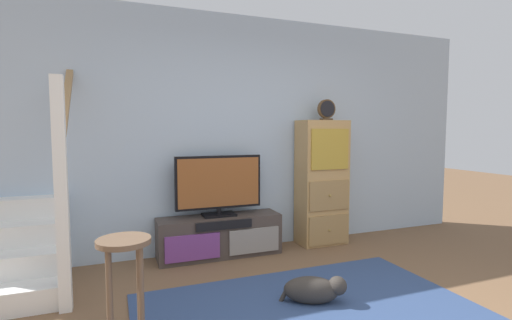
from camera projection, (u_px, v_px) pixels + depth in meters
name	position (u px, v px, depth m)	size (l,w,h in m)	color
back_wall	(238.00, 134.00, 4.39)	(6.40, 0.12, 2.70)	#A8BCD1
area_rug	(317.00, 318.00, 2.77)	(2.60, 1.80, 0.01)	navy
media_console	(220.00, 236.00, 4.13)	(1.35, 0.38, 0.45)	#423833
television	(219.00, 184.00, 4.10)	(0.96, 0.22, 0.67)	black
side_cabinet	(322.00, 183.00, 4.56)	(0.58, 0.38, 1.51)	tan
desk_clock	(326.00, 110.00, 4.48)	(0.23, 0.08, 0.25)	#4C3823
staircase	(16.00, 242.00, 3.43)	(1.00, 1.36, 2.20)	white
bar_stool_near	(124.00, 266.00, 2.39)	(0.34, 0.34, 0.71)	brown
dog	(315.00, 289.00, 3.00)	(0.50, 0.37, 0.23)	#332D28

